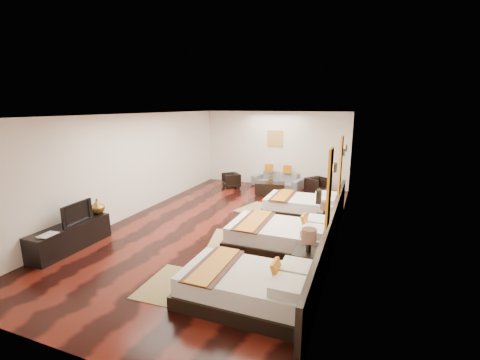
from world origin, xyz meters
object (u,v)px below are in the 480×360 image
at_px(nightstand_a, 308,262).
at_px(armchair_left, 231,180).
at_px(bed_near, 248,287).
at_px(tv_console, 71,237).
at_px(nightstand_b, 324,223).
at_px(tv, 74,213).
at_px(armchair_right, 318,186).
at_px(sofa, 278,180).
at_px(book, 43,234).
at_px(coffee_table, 270,188).
at_px(table_plant, 271,179).
at_px(bed_far, 302,206).
at_px(bed_mid, 281,236).
at_px(figurine, 97,206).

xyz_separation_m(nightstand_a, armchair_left, (-3.84, 5.64, -0.06)).
bearing_deg(bed_near, tv_console, 173.81).
height_order(nightstand_a, nightstand_b, nightstand_a).
bearing_deg(tv, armchair_right, -38.30).
bearing_deg(tv_console, sofa, 68.52).
bearing_deg(armchair_left, book, -49.72).
relative_size(coffee_table, table_plant, 3.36).
bearing_deg(nightstand_b, armchair_left, 138.37).
distance_m(armchair_left, armchair_right, 3.18).
bearing_deg(armchair_left, bed_near, -15.65).
relative_size(book, sofa, 0.18).
height_order(armchair_left, table_plant, table_plant).
bearing_deg(bed_near, armchair_left, 114.89).
distance_m(bed_far, armchair_right, 2.31).
bearing_deg(bed_far, coffee_table, 128.92).
bearing_deg(bed_mid, table_plant, 108.89).
xyz_separation_m(tv, sofa, (2.67, 6.79, -0.51)).
height_order(sofa, coffee_table, sofa).
bearing_deg(armchair_right, tv_console, -178.49).
distance_m(figurine, coffee_table, 5.76).
height_order(bed_mid, tv, tv).
xyz_separation_m(tv, coffee_table, (2.67, 5.74, -0.58)).
xyz_separation_m(bed_far, armchair_left, (-3.09, 2.18, 0.01)).
bearing_deg(coffee_table, book, -112.80).
xyz_separation_m(nightstand_a, armchair_right, (-0.67, 5.77, -0.03)).
height_order(nightstand_b, table_plant, nightstand_b).
distance_m(book, armchair_right, 8.16).
xyz_separation_m(sofa, table_plant, (0.04, -1.08, 0.27)).
height_order(bed_mid, armchair_right, bed_mid).
height_order(tv, sofa, tv).
height_order(book, sofa, book).
xyz_separation_m(bed_near, nightstand_b, (0.75, 3.25, 0.02)).
relative_size(figurine, armchair_right, 0.52).
distance_m(sofa, armchair_left, 1.76).
xyz_separation_m(book, table_plant, (2.76, 6.43, -0.02)).
distance_m(tv_console, coffee_table, 6.46).
bearing_deg(nightstand_b, armchair_right, 100.69).
relative_size(nightstand_a, figurine, 2.75).
bearing_deg(nightstand_a, tv_console, -173.47).
distance_m(book, coffee_table, 7.02).
relative_size(bed_far, table_plant, 6.83).
distance_m(nightstand_a, sofa, 6.72).
bearing_deg(nightstand_b, nightstand_a, -90.00).
xyz_separation_m(bed_mid, table_plant, (-1.44, 4.19, 0.26)).
bearing_deg(sofa, bed_far, -49.79).
bearing_deg(tv, coffee_table, -29.01).
height_order(bed_mid, book, bed_mid).
height_order(nightstand_a, figurine, nightstand_a).
bearing_deg(figurine, coffee_table, 61.71).
relative_size(bed_mid, table_plant, 7.42).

